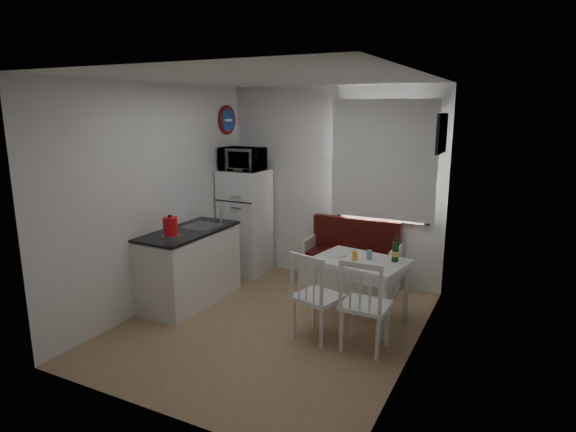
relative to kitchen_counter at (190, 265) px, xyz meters
name	(u,v)px	position (x,y,z in m)	size (l,w,h in m)	color
floor	(271,325)	(1.20, -0.16, -0.46)	(3.00, 3.50, 0.02)	#987C51
ceiling	(269,78)	(1.20, -0.16, 2.14)	(3.00, 3.50, 0.02)	white
wall_back	(333,185)	(1.20, 1.59, 0.84)	(3.00, 0.02, 2.60)	white
wall_front	(153,253)	(1.20, -1.91, 0.84)	(3.00, 0.02, 2.60)	white
wall_left	(158,197)	(-0.30, -0.16, 0.84)	(0.02, 3.50, 2.60)	white
wall_right	(417,224)	(2.70, -0.16, 0.84)	(0.02, 3.50, 2.60)	white
window	(384,164)	(1.90, 1.56, 1.17)	(1.22, 0.06, 1.47)	white
curtain	(383,160)	(1.90, 1.49, 1.22)	(1.35, 0.02, 1.50)	white
kitchen_counter	(190,265)	(0.00, 0.00, 0.00)	(0.62, 1.32, 1.16)	white
wall_sign	(228,120)	(-0.27, 1.29, 1.69)	(0.40, 0.40, 0.03)	#1A4BA1
picture_frame	(441,133)	(2.67, 0.94, 1.59)	(0.04, 0.52, 0.42)	black
bench	(351,265)	(1.58, 1.35, -0.16)	(1.25, 0.48, 0.89)	white
dining_table	(360,267)	(2.01, 0.37, 0.18)	(1.06, 0.82, 0.72)	white
chair_left	(314,288)	(1.76, -0.29, 0.12)	(0.52, 0.51, 0.50)	white
chair_right	(363,296)	(2.26, -0.30, 0.12)	(0.44, 0.42, 0.50)	white
fridge	(245,222)	(0.02, 1.24, 0.28)	(0.59, 0.59, 1.47)	white
microwave	(242,159)	(0.02, 1.19, 1.18)	(0.57, 0.39, 0.32)	white
kettle	(170,227)	(0.05, -0.38, 0.57)	(0.19, 0.19, 0.26)	red
wine_bottle	(396,248)	(2.36, 0.47, 0.41)	(0.07, 0.07, 0.30)	#123B1D
drinking_glass_orange	(355,256)	(1.96, 0.32, 0.31)	(0.06, 0.06, 0.10)	gold
drinking_glass_blue	(369,255)	(2.09, 0.42, 0.31)	(0.06, 0.06, 0.10)	#76ACC8
plate	(335,254)	(1.71, 0.39, 0.27)	(0.25, 0.25, 0.02)	white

